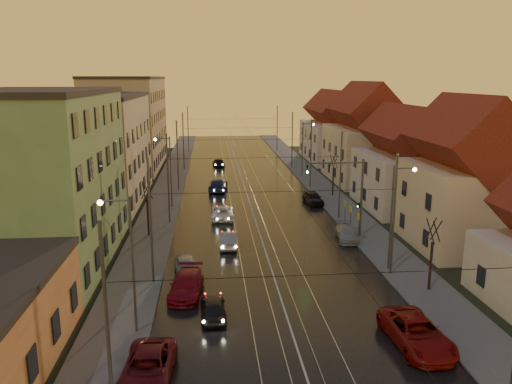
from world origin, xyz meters
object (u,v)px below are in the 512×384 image
object	(u,v)px
driving_car_0	(213,308)
driving_car_4	(219,162)
parked_left_2	(186,285)
street_lamp_0	(126,252)
parked_left_1	(148,368)
street_lamp_2	(168,165)
parked_left_3	(186,267)
parked_right_1	(347,233)
driving_car_2	(222,213)
parked_right_2	(313,198)
street_lamp_3	(305,144)
traffic_light_mast	(351,188)
parked_right_0	(416,333)
driving_car_3	(218,185)
driving_car_1	(228,239)
street_lamp_1	(396,207)

from	to	relation	value
driving_car_0	driving_car_4	size ratio (longest dim) A/B	0.91
driving_car_0	parked_left_2	bearing A→B (deg)	-64.94
street_lamp_0	parked_left_1	size ratio (longest dim) A/B	1.57
street_lamp_2	parked_left_3	bearing A→B (deg)	-82.13
street_lamp_0	parked_left_3	distance (m)	9.72
parked_right_1	street_lamp_0	bearing A→B (deg)	-131.06
parked_left_1	driving_car_2	bearing A→B (deg)	84.48
parked_right_2	parked_left_2	bearing A→B (deg)	-124.95
driving_car_4	street_lamp_3	bearing A→B (deg)	133.38
traffic_light_mast	parked_right_0	size ratio (longest dim) A/B	1.28
parked_left_2	parked_right_0	distance (m)	14.83
street_lamp_2	driving_car_0	distance (m)	27.23
street_lamp_2	street_lamp_3	distance (m)	24.24
driving_car_3	parked_right_0	size ratio (longest dim) A/B	0.97
traffic_light_mast	parked_left_3	xyz separation A→B (m)	(-14.38, -7.68, -3.93)
street_lamp_2	driving_car_1	world-z (taller)	street_lamp_2
parked_right_0	driving_car_3	bearing A→B (deg)	100.97
street_lamp_3	parked_left_2	bearing A→B (deg)	-111.39
driving_car_3	parked_left_2	world-z (taller)	driving_car_3
street_lamp_0	driving_car_1	world-z (taller)	street_lamp_0
street_lamp_0	parked_right_1	world-z (taller)	street_lamp_0
street_lamp_3	driving_car_4	world-z (taller)	street_lamp_3
street_lamp_0	street_lamp_1	xyz separation A→B (m)	(18.21, 8.00, 0.00)
street_lamp_0	parked_right_0	world-z (taller)	street_lamp_0
driving_car_0	driving_car_2	world-z (taller)	driving_car_2
driving_car_3	parked_right_2	bearing A→B (deg)	149.53
street_lamp_3	driving_car_3	world-z (taller)	street_lamp_3
driving_car_1	driving_car_3	world-z (taller)	driving_car_3
parked_left_2	driving_car_2	bearing A→B (deg)	86.80
driving_car_3	parked_right_1	distance (m)	23.69
parked_left_3	parked_right_0	size ratio (longest dim) A/B	0.70
street_lamp_2	traffic_light_mast	size ratio (longest dim) A/B	1.11
street_lamp_3	driving_car_4	xyz separation A→B (m)	(-12.22, 10.33, -4.19)
street_lamp_1	traffic_light_mast	world-z (taller)	street_lamp_1
street_lamp_3	traffic_light_mast	xyz separation A→B (m)	(-1.11, -28.00, -0.29)
driving_car_2	parked_left_3	xyz separation A→B (m)	(-3.05, -14.87, -0.00)
traffic_light_mast	driving_car_3	distance (m)	23.63
parked_right_1	parked_right_2	world-z (taller)	parked_right_2
street_lamp_1	driving_car_3	world-z (taller)	street_lamp_1
street_lamp_1	parked_left_3	distance (m)	16.05
driving_car_2	driving_car_4	xyz separation A→B (m)	(0.22, 31.15, 0.03)
driving_car_3	parked_right_0	world-z (taller)	driving_car_3
driving_car_0	parked_right_0	distance (m)	11.71
street_lamp_1	driving_car_1	size ratio (longest dim) A/B	1.94
driving_car_1	driving_car_4	world-z (taller)	driving_car_4
parked_left_2	parked_right_0	xyz separation A→B (m)	(12.65, -7.73, 0.07)
parked_right_0	parked_right_1	distance (m)	18.20
street_lamp_0	driving_car_3	size ratio (longest dim) A/B	1.47
street_lamp_2	driving_car_2	xyz separation A→B (m)	(5.77, -4.81, -4.21)
driving_car_1	parked_left_1	xyz separation A→B (m)	(-4.57, -19.20, 0.03)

